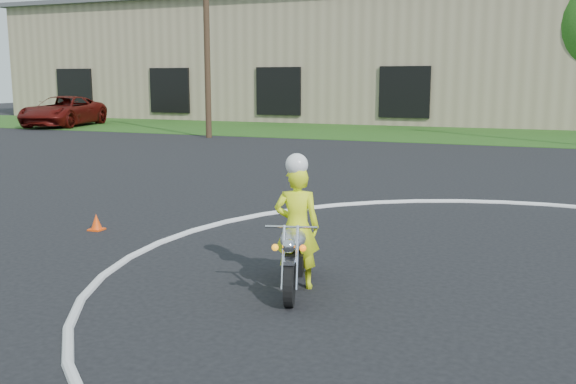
% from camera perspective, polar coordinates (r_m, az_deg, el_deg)
% --- Properties ---
extents(grass_strip, '(120.00, 10.00, 0.02)m').
position_cam_1_polar(grass_strip, '(32.92, 22.19, 4.51)').
color(grass_strip, '#1E4714').
rests_on(grass_strip, ground).
extents(primary_motorcycle, '(0.74, 1.78, 0.96)m').
position_cam_1_polar(primary_motorcycle, '(8.31, 0.54, -5.67)').
color(primary_motorcycle, black).
rests_on(primary_motorcycle, ground).
extents(rider_primary_grp, '(0.68, 0.54, 1.79)m').
position_cam_1_polar(rider_primary_grp, '(8.34, 0.79, -2.83)').
color(rider_primary_grp, '#ECFF1A').
rests_on(rider_primary_grp, ground).
extents(pickup_grp, '(4.27, 6.86, 1.77)m').
position_cam_1_polar(pickup_grp, '(40.27, -19.36, 6.79)').
color(pickup_grp, '#4F0C09').
rests_on(pickup_grp, ground).
extents(warehouse, '(41.00, 17.00, 8.30)m').
position_cam_1_polar(warehouse, '(49.19, 0.68, 11.63)').
color(warehouse, tan).
rests_on(warehouse, ground).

